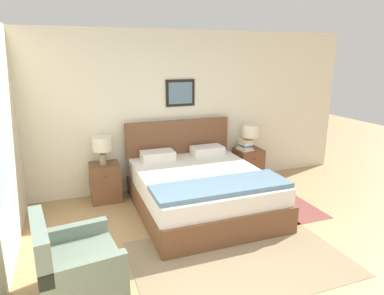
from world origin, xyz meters
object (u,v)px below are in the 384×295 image
Objects in this scene: table_lamp_near_window at (102,145)px; table_lamp_by_door at (250,132)px; nightstand_by_door at (248,165)px; armchair at (75,270)px; nightstand_near_window at (105,182)px; bed at (201,189)px.

table_lamp_near_window is 2.55m from table_lamp_by_door.
nightstand_by_door is 0.60m from table_lamp_by_door.
table_lamp_by_door is (2.55, 0.00, 0.00)m from table_lamp_near_window.
armchair is at bearing -103.48° from table_lamp_near_window.
table_lamp_near_window is at bearing 179.72° from nightstand_by_door.
nightstand_near_window is at bearing 158.95° from armchair.
bed is 4.89× the size of table_lamp_by_door.
table_lamp_near_window is (-1.27, 0.85, 0.57)m from bed.
nightstand_near_window is 1.00× the size of nightstand_by_door.
nightstand_near_window is at bearing 146.28° from bed.
nightstand_by_door is 1.36× the size of table_lamp_by_door.
nightstand_by_door is at bearing 33.72° from bed.
armchair is at bearing -103.76° from nightstand_near_window.
table_lamp_near_window reaches higher than nightstand_by_door.
table_lamp_near_window is (0.52, 2.18, 0.61)m from armchair.
table_lamp_by_door reaches higher than nightstand_near_window.
bed is 1.51m from nightstand_by_door.
table_lamp_by_door is (1.28, 0.85, 0.57)m from bed.
nightstand_by_door is at bearing 0.00° from nightstand_near_window.
bed is at bearing -146.31° from table_lamp_by_door.
table_lamp_by_door is (0.02, 0.01, 0.60)m from nightstand_by_door.
armchair is at bearing -143.47° from bed.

